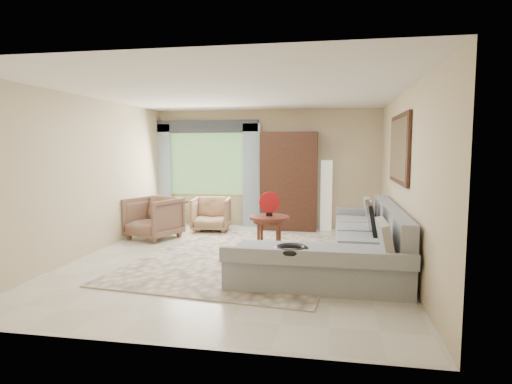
% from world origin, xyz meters
% --- Properties ---
extents(ground, '(6.00, 6.00, 0.00)m').
position_xyz_m(ground, '(0.00, 0.00, 0.00)').
color(ground, silver).
rests_on(ground, ground).
extents(area_rug, '(3.41, 4.30, 0.02)m').
position_xyz_m(area_rug, '(0.03, 0.16, 0.01)').
color(area_rug, beige).
rests_on(area_rug, ground).
extents(sectional_sofa, '(2.30, 3.46, 0.90)m').
position_xyz_m(sectional_sofa, '(1.78, -0.18, 0.28)').
color(sectional_sofa, '#AAACB2').
rests_on(sectional_sofa, ground).
extents(tv_screen, '(0.14, 0.74, 0.48)m').
position_xyz_m(tv_screen, '(2.05, 0.04, 0.72)').
color(tv_screen, black).
rests_on(tv_screen, sectional_sofa).
extents(garden_hose, '(0.43, 0.43, 0.09)m').
position_xyz_m(garden_hose, '(1.00, -1.40, 0.55)').
color(garden_hose, black).
rests_on(garden_hose, sectional_sofa).
extents(coffee_table, '(0.66, 0.66, 0.66)m').
position_xyz_m(coffee_table, '(0.47, 0.35, 0.35)').
color(coffee_table, '#4E1D14').
rests_on(coffee_table, ground).
extents(red_disc, '(0.34, 0.11, 0.34)m').
position_xyz_m(red_disc, '(0.47, 0.35, 0.89)').
color(red_disc, '#AF1113').
rests_on(red_disc, coffee_table).
extents(armchair_left, '(1.14, 1.15, 0.81)m').
position_xyz_m(armchair_left, '(-1.95, 1.28, 0.41)').
color(armchair_left, brown).
rests_on(armchair_left, ground).
extents(armchair_right, '(0.85, 0.87, 0.72)m').
position_xyz_m(armchair_right, '(-1.05, 2.20, 0.36)').
color(armchair_right, '#A08157').
rests_on(armchair_right, ground).
extents(potted_plant, '(0.67, 0.64, 0.59)m').
position_xyz_m(potted_plant, '(-1.94, 2.66, 0.30)').
color(potted_plant, '#999999').
rests_on(potted_plant, ground).
extents(armoire, '(1.20, 0.55, 2.10)m').
position_xyz_m(armoire, '(0.55, 2.72, 1.05)').
color(armoire, black).
rests_on(armoire, ground).
extents(floor_lamp, '(0.24, 0.24, 1.50)m').
position_xyz_m(floor_lamp, '(1.35, 2.78, 0.75)').
color(floor_lamp, silver).
rests_on(floor_lamp, ground).
extents(window, '(1.80, 0.04, 1.40)m').
position_xyz_m(window, '(-1.35, 2.97, 1.40)').
color(window, '#669E59').
rests_on(window, wall_back).
extents(curtain_left, '(0.40, 0.08, 2.30)m').
position_xyz_m(curtain_left, '(-2.40, 2.88, 1.15)').
color(curtain_left, '#9EB7CC').
rests_on(curtain_left, ground).
extents(curtain_right, '(0.40, 0.08, 2.30)m').
position_xyz_m(curtain_right, '(-0.30, 2.88, 1.15)').
color(curtain_right, '#9EB7CC').
rests_on(curtain_right, ground).
extents(valance, '(2.40, 0.12, 0.26)m').
position_xyz_m(valance, '(-1.35, 2.90, 2.25)').
color(valance, '#1E232D').
rests_on(valance, wall_back).
extents(wall_mirror, '(0.05, 1.70, 1.05)m').
position_xyz_m(wall_mirror, '(2.46, 0.35, 1.75)').
color(wall_mirror, black).
rests_on(wall_mirror, wall_right).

